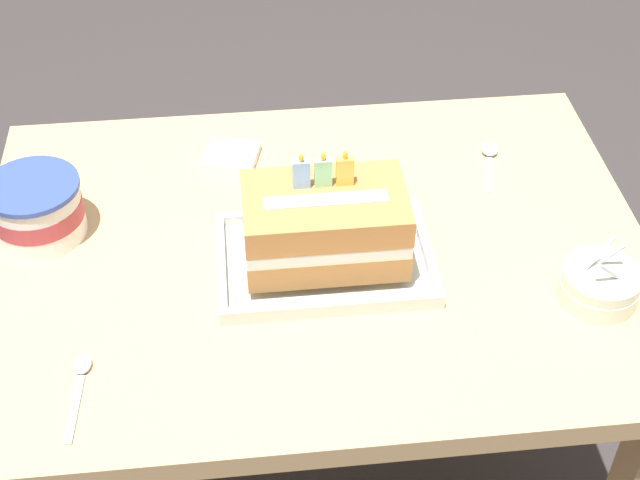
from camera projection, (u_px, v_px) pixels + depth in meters
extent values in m
cube|color=tan|center=(315.00, 254.00, 1.39)|extent=(1.00, 0.74, 0.04)
cube|color=tan|center=(79.00, 299.00, 1.82)|extent=(0.06, 0.06, 0.68)
cube|color=tan|center=(513.00, 266.00, 1.89)|extent=(0.06, 0.06, 0.68)
cube|color=silver|center=(325.00, 263.00, 1.34)|extent=(0.31, 0.21, 0.01)
cube|color=silver|center=(333.00, 307.00, 1.26)|extent=(0.31, 0.01, 0.02)
cube|color=silver|center=(317.00, 213.00, 1.41)|extent=(0.31, 0.01, 0.02)
cube|color=silver|center=(221.00, 265.00, 1.32)|extent=(0.01, 0.19, 0.02)
cube|color=silver|center=(426.00, 249.00, 1.35)|extent=(0.01, 0.19, 0.02)
cube|color=#BB7E45|center=(325.00, 242.00, 1.32)|extent=(0.23, 0.14, 0.04)
cube|color=white|center=(325.00, 225.00, 1.29)|extent=(0.23, 0.14, 0.02)
cube|color=#BB7E45|center=(325.00, 208.00, 1.27)|extent=(0.23, 0.14, 0.04)
cube|color=silver|center=(326.00, 200.00, 1.25)|extent=(0.17, 0.03, 0.00)
cube|color=#8CB7EA|center=(301.00, 174.00, 1.26)|extent=(0.02, 0.01, 0.04)
ellipsoid|color=yellow|center=(301.00, 158.00, 1.24)|extent=(0.01, 0.01, 0.01)
cube|color=#99DB9E|center=(323.00, 173.00, 1.26)|extent=(0.02, 0.01, 0.04)
ellipsoid|color=yellow|center=(323.00, 157.00, 1.24)|extent=(0.01, 0.01, 0.01)
cube|color=#EFC64C|center=(345.00, 171.00, 1.26)|extent=(0.02, 0.01, 0.04)
ellipsoid|color=yellow|center=(345.00, 155.00, 1.25)|extent=(0.01, 0.01, 0.01)
cylinder|color=silver|center=(598.00, 290.00, 1.29)|extent=(0.11, 0.11, 0.03)
cylinder|color=silver|center=(601.00, 280.00, 1.27)|extent=(0.11, 0.11, 0.03)
cylinder|color=silver|center=(605.00, 258.00, 1.27)|extent=(0.04, 0.02, 0.06)
cylinder|color=silver|center=(612.00, 273.00, 1.24)|extent=(0.05, 0.02, 0.05)
cylinder|color=silver|center=(597.00, 256.00, 1.26)|extent=(0.06, 0.03, 0.05)
cylinder|color=white|center=(37.00, 211.00, 1.37)|extent=(0.14, 0.14, 0.09)
cylinder|color=#B23D47|center=(37.00, 209.00, 1.37)|extent=(0.14, 0.14, 0.03)
cylinder|color=#354DAD|center=(31.00, 186.00, 1.34)|extent=(0.14, 0.14, 0.01)
ellipsoid|color=silver|center=(83.00, 365.00, 1.20)|extent=(0.02, 0.03, 0.01)
cube|color=silver|center=(75.00, 409.00, 1.15)|extent=(0.02, 0.11, 0.00)
ellipsoid|color=silver|center=(490.00, 149.00, 1.55)|extent=(0.04, 0.04, 0.01)
cube|color=silver|center=(489.00, 174.00, 1.50)|extent=(0.03, 0.09, 0.00)
cube|color=white|center=(231.00, 157.00, 1.53)|extent=(0.10, 0.10, 0.01)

